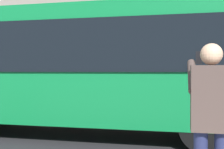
# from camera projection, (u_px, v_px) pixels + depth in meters

# --- Properties ---
(ground_plane) EXTENTS (60.00, 60.00, 0.00)m
(ground_plane) POSITION_uv_depth(u_px,v_px,m) (135.00, 134.00, 7.39)
(ground_plane) COLOR #232326
(red_bus) EXTENTS (9.05, 2.54, 3.08)m
(red_bus) POSITION_uv_depth(u_px,v_px,m) (75.00, 66.00, 7.41)
(red_bus) COLOR #0F7238
(red_bus) RESTS_ON ground_plane
(pedestrian_photographer) EXTENTS (0.53, 0.52, 1.70)m
(pedestrian_photographer) POSITION_uv_depth(u_px,v_px,m) (212.00, 114.00, 2.97)
(pedestrian_photographer) COLOR #1E2347
(pedestrian_photographer) RESTS_ON sidewalk_curb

